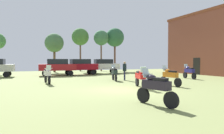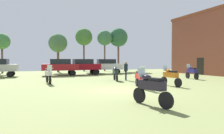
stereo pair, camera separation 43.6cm
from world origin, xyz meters
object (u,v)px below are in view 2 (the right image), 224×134
(motorcycle_1, at_px, (116,73))
(motorcycle_3, at_px, (140,77))
(motorcycle_2, at_px, (151,88))
(motorcycle_5, at_px, (48,74))
(motorcycle_6, at_px, (192,72))
(car_3, at_px, (83,66))
(person_1, at_px, (126,69))
(tree_4, at_px, (2,42))
(car_4, at_px, (106,65))
(tree_3, at_px, (84,37))
(motorcycle_4, at_px, (170,76))
(tree_1, at_px, (105,38))
(tree_6, at_px, (58,43))
(car_5, at_px, (60,66))
(tree_5, at_px, (118,38))

(motorcycle_1, xyz_separation_m, motorcycle_3, (-0.32, -5.17, 0.00))
(motorcycle_1, height_order, motorcycle_2, motorcycle_2)
(motorcycle_5, height_order, motorcycle_6, same)
(motorcycle_1, bearing_deg, car_3, 109.64)
(person_1, distance_m, tree_4, 20.35)
(motorcycle_1, height_order, person_1, person_1)
(motorcycle_1, bearing_deg, car_4, 88.92)
(person_1, height_order, tree_3, tree_3)
(motorcycle_4, bearing_deg, tree_1, 78.27)
(motorcycle_5, height_order, person_1, person_1)
(motorcycle_4, xyz_separation_m, tree_1, (2.31, 21.44, 4.91))
(motorcycle_6, distance_m, tree_6, 20.77)
(car_4, xyz_separation_m, tree_3, (-1.46, 7.26, 4.57))
(car_4, bearing_deg, tree_6, 47.50)
(car_5, bearing_deg, motorcycle_5, 170.78)
(tree_6, bearing_deg, tree_1, 1.79)
(motorcycle_5, relative_size, car_5, 0.52)
(tree_1, bearing_deg, car_4, -106.93)
(motorcycle_2, relative_size, tree_4, 0.37)
(tree_1, height_order, tree_4, tree_1)
(motorcycle_4, height_order, tree_6, tree_6)
(motorcycle_4, height_order, car_5, car_5)
(motorcycle_2, distance_m, tree_6, 26.63)
(tree_4, bearing_deg, tree_3, 5.52)
(motorcycle_2, height_order, tree_4, tree_4)
(motorcycle_4, height_order, motorcycle_6, motorcycle_6)
(motorcycle_1, height_order, tree_4, tree_4)
(motorcycle_2, xyz_separation_m, motorcycle_4, (4.72, 5.15, -0.02))
(car_4, distance_m, tree_5, 9.42)
(motorcycle_5, relative_size, motorcycle_6, 1.08)
(motorcycle_4, distance_m, person_1, 5.12)
(car_3, bearing_deg, motorcycle_1, -176.06)
(motorcycle_5, bearing_deg, motorcycle_2, 103.71)
(motorcycle_2, bearing_deg, motorcycle_3, 52.02)
(car_3, height_order, tree_4, tree_4)
(car_3, bearing_deg, motorcycle_6, -141.51)
(tree_5, bearing_deg, tree_6, -177.59)
(car_4, height_order, tree_5, tree_5)
(motorcycle_6, relative_size, tree_5, 0.28)
(person_1, xyz_separation_m, tree_3, (0.07, 17.17, 4.72))
(car_3, relative_size, tree_6, 0.73)
(car_5, xyz_separation_m, tree_3, (4.95, 8.76, 4.57))
(motorcycle_2, distance_m, motorcycle_4, 6.99)
(motorcycle_5, bearing_deg, motorcycle_4, 143.87)
(motorcycle_4, height_order, car_3, car_3)
(motorcycle_3, distance_m, tree_6, 21.90)
(car_5, bearing_deg, person_1, -146.25)
(tree_1, height_order, tree_6, tree_1)
(car_3, xyz_separation_m, tree_5, (8.13, 7.77, 4.67))
(motorcycle_1, relative_size, car_3, 0.48)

